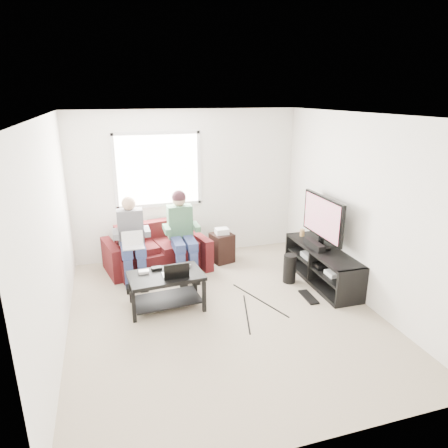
{
  "coord_description": "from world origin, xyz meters",
  "views": [
    {
      "loc": [
        -1.36,
        -4.57,
        2.83
      ],
      "look_at": [
        0.19,
        0.6,
        1.07
      ],
      "focal_mm": 32.0,
      "sensor_mm": 36.0,
      "label": 1
    }
  ],
  "objects_px": {
    "end_table": "(222,247)",
    "coffee_table": "(166,283)",
    "sofa": "(156,252)",
    "tv_stand": "(322,267)",
    "tv": "(323,219)",
    "subwoofer": "(290,269)"
  },
  "relations": [
    {
      "from": "coffee_table",
      "to": "tv",
      "type": "xyz_separation_m",
      "value": [
        2.47,
        0.19,
        0.64
      ]
    },
    {
      "from": "coffee_table",
      "to": "subwoofer",
      "type": "bearing_deg",
      "value": 6.28
    },
    {
      "from": "tv_stand",
      "to": "end_table",
      "type": "xyz_separation_m",
      "value": [
        -1.29,
        1.22,
        0.03
      ]
    },
    {
      "from": "coffee_table",
      "to": "tv",
      "type": "relative_size",
      "value": 0.95
    },
    {
      "from": "sofa",
      "to": "tv_stand",
      "type": "xyz_separation_m",
      "value": [
        2.43,
        -1.26,
        -0.04
      ]
    },
    {
      "from": "sofa",
      "to": "tv_stand",
      "type": "height_order",
      "value": "sofa"
    },
    {
      "from": "subwoofer",
      "to": "coffee_table",
      "type": "bearing_deg",
      "value": -173.72
    },
    {
      "from": "sofa",
      "to": "end_table",
      "type": "height_order",
      "value": "sofa"
    },
    {
      "from": "coffee_table",
      "to": "end_table",
      "type": "distance_m",
      "value": 1.77
    },
    {
      "from": "sofa",
      "to": "tv_stand",
      "type": "relative_size",
      "value": 1.07
    },
    {
      "from": "end_table",
      "to": "tv",
      "type": "bearing_deg",
      "value": -41.18
    },
    {
      "from": "end_table",
      "to": "tv_stand",
      "type": "bearing_deg",
      "value": -43.56
    },
    {
      "from": "coffee_table",
      "to": "tv_stand",
      "type": "xyz_separation_m",
      "value": [
        2.47,
        0.09,
        -0.12
      ]
    },
    {
      "from": "coffee_table",
      "to": "tv",
      "type": "bearing_deg",
      "value": 4.35
    },
    {
      "from": "tv_stand",
      "to": "tv",
      "type": "xyz_separation_m",
      "value": [
        -0.0,
        0.1,
        0.77
      ]
    },
    {
      "from": "tv_stand",
      "to": "subwoofer",
      "type": "bearing_deg",
      "value": 165.51
    },
    {
      "from": "tv_stand",
      "to": "end_table",
      "type": "height_order",
      "value": "end_table"
    },
    {
      "from": "tv_stand",
      "to": "end_table",
      "type": "bearing_deg",
      "value": 136.44
    },
    {
      "from": "end_table",
      "to": "coffee_table",
      "type": "bearing_deg",
      "value": -132.12
    },
    {
      "from": "sofa",
      "to": "coffee_table",
      "type": "relative_size",
      "value": 1.72
    },
    {
      "from": "tv_stand",
      "to": "subwoofer",
      "type": "relative_size",
      "value": 3.65
    },
    {
      "from": "tv",
      "to": "tv_stand",
      "type": "bearing_deg",
      "value": -88.53
    }
  ]
}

